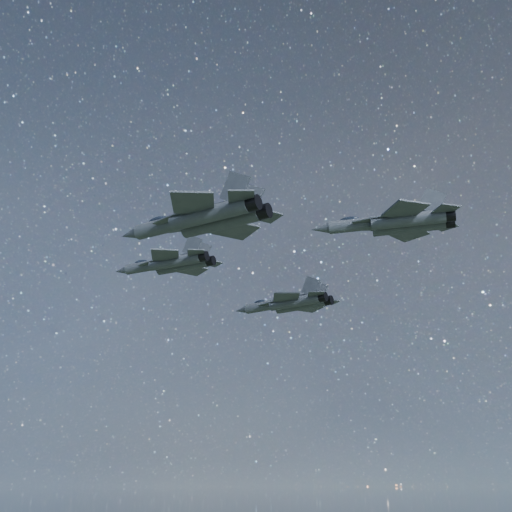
% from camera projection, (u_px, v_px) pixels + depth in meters
% --- Properties ---
extents(jet_lead, '(16.39, 11.69, 4.18)m').
position_uv_depth(jet_lead, '(171.00, 263.00, 82.61)').
color(jet_lead, '#353C43').
extents(jet_left, '(16.19, 11.35, 4.08)m').
position_uv_depth(jet_left, '(290.00, 303.00, 85.04)').
color(jet_left, '#353C43').
extents(jet_right, '(19.26, 13.62, 4.88)m').
position_uv_depth(jet_right, '(203.00, 218.00, 62.63)').
color(jet_right, '#353C43').
extents(jet_slot, '(17.12, 11.80, 4.30)m').
position_uv_depth(jet_slot, '(396.00, 222.00, 68.06)').
color(jet_slot, '#353C43').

